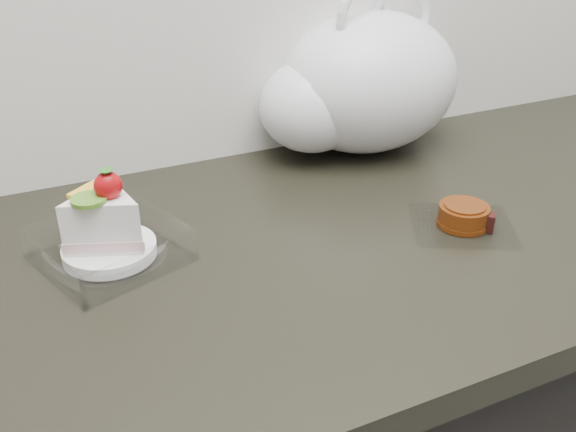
{
  "coord_description": "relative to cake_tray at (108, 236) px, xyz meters",
  "views": [
    {
      "loc": [
        -0.32,
        1.02,
        1.34
      ],
      "look_at": [
        -0.01,
        1.69,
        0.94
      ],
      "focal_mm": 40.0,
      "sensor_mm": 36.0,
      "label": 1
    }
  ],
  "objects": [
    {
      "name": "cake_tray",
      "position": [
        0.0,
        0.0,
        0.0
      ],
      "size": [
        0.2,
        0.2,
        0.13
      ],
      "rotation": [
        0.0,
        0.0,
        0.33
      ],
      "color": "white",
      "rests_on": "counter"
    },
    {
      "name": "plastic_bag",
      "position": [
        0.47,
        0.18,
        0.08
      ],
      "size": [
        0.39,
        0.3,
        0.29
      ],
      "rotation": [
        0.0,
        0.0,
        0.19
      ],
      "color": "white",
      "rests_on": "counter"
    },
    {
      "name": "mooncake_wrap",
      "position": [
        0.47,
        -0.12,
        -0.02
      ],
      "size": [
        0.18,
        0.18,
        0.03
      ],
      "rotation": [
        0.0,
        0.0,
        -0.32
      ],
      "color": "white",
      "rests_on": "counter"
    }
  ]
}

